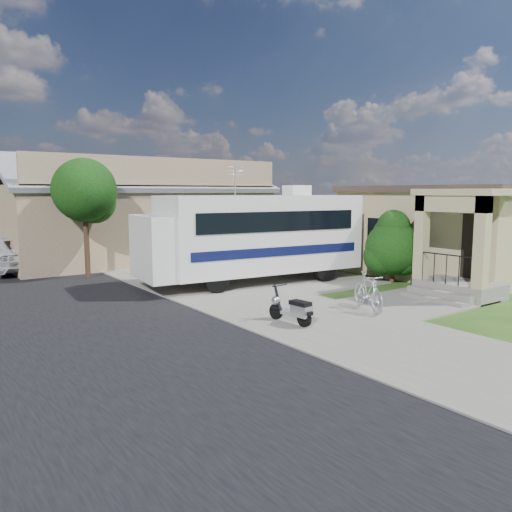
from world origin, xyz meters
TOP-DOWN VIEW (x-y plane):
  - ground at (0.00, 0.00)m, footprint 120.00×120.00m
  - sidewalk_slab at (-1.00, 10.00)m, footprint 4.00×80.00m
  - driveway_slab at (1.50, 4.50)m, footprint 7.00×6.00m
  - walk_slab at (3.00, -1.00)m, footprint 4.00×3.00m
  - house at (8.88, 1.43)m, footprint 9.47×7.80m
  - warehouse at (0.00, 13.97)m, footprint 12.50×8.40m
  - street_tree_a at (-3.70, 9.05)m, footprint 2.44×2.40m
  - street_tree_b at (-3.70, 19.05)m, footprint 2.44×2.40m
  - street_tree_c at (-3.70, 28.05)m, footprint 2.44×2.40m
  - motorhome at (0.78, 4.45)m, footprint 8.35×3.36m
  - shrub at (4.96, 1.59)m, footprint 2.18×2.08m
  - scooter at (-1.82, -0.89)m, footprint 0.50×1.42m
  - bicycle at (0.83, -0.96)m, footprint 1.09×1.78m
  - pickup_truck at (-5.75, 12.85)m, footprint 2.55×5.35m
  - garden_hose at (3.80, -0.22)m, footprint 0.35×0.35m

SIDE VIEW (x-z plane):
  - ground at x=0.00m, z-range 0.00..0.00m
  - driveway_slab at x=1.50m, z-range 0.00..0.05m
  - walk_slab at x=3.00m, z-range 0.00..0.05m
  - sidewalk_slab at x=-1.00m, z-range 0.00..0.06m
  - garden_hose at x=3.80m, z-range 0.00..0.16m
  - scooter at x=-1.82m, z-range -0.04..0.89m
  - bicycle at x=0.83m, z-range 0.00..1.03m
  - pickup_truck at x=-5.75m, z-range 0.00..1.47m
  - shrub at x=4.96m, z-range 0.03..2.70m
  - house at x=8.88m, z-range 0.00..3.55m
  - motorhome at x=0.78m, z-range -0.30..3.87m
  - warehouse at x=0.00m, z-range -0.53..4.51m
  - street_tree_c at x=-3.70m, z-range 0.89..5.32m
  - street_tree_a at x=-3.70m, z-range 0.96..5.54m
  - street_tree_b at x=-3.70m, z-range 1.03..5.76m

